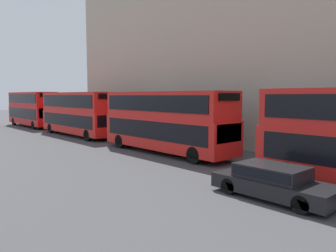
{
  "coord_description": "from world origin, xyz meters",
  "views": [
    {
      "loc": [
        -12.76,
        3.32,
        3.86
      ],
      "look_at": [
        0.48,
        18.3,
        2.01
      ],
      "focal_mm": 35.0,
      "sensor_mm": 36.0,
      "label": 1
    }
  ],
  "objects_px": {
    "bus_third_in_queue": "(78,112)",
    "car_hatchback": "(273,181)",
    "bus_second_in_queue": "(165,119)",
    "bus_trailing": "(32,108)"
  },
  "relations": [
    {
      "from": "bus_trailing",
      "to": "car_hatchback",
      "type": "relative_size",
      "value": 2.3
    },
    {
      "from": "bus_second_in_queue",
      "to": "bus_third_in_queue",
      "type": "xyz_separation_m",
      "value": [
        -0.0,
        12.84,
        0.02
      ]
    },
    {
      "from": "bus_second_in_queue",
      "to": "car_hatchback",
      "type": "height_order",
      "value": "bus_second_in_queue"
    },
    {
      "from": "bus_trailing",
      "to": "car_hatchback",
      "type": "xyz_separation_m",
      "value": [
        -3.4,
        -35.54,
        -1.7
      ]
    },
    {
      "from": "bus_trailing",
      "to": "car_hatchback",
      "type": "distance_m",
      "value": 35.74
    },
    {
      "from": "bus_second_in_queue",
      "to": "bus_third_in_queue",
      "type": "distance_m",
      "value": 12.84
    },
    {
      "from": "bus_third_in_queue",
      "to": "bus_trailing",
      "type": "distance_m",
      "value": 12.59
    },
    {
      "from": "bus_third_in_queue",
      "to": "car_hatchback",
      "type": "height_order",
      "value": "bus_third_in_queue"
    },
    {
      "from": "bus_third_in_queue",
      "to": "car_hatchback",
      "type": "bearing_deg",
      "value": -98.43
    },
    {
      "from": "bus_second_in_queue",
      "to": "car_hatchback",
      "type": "xyz_separation_m",
      "value": [
        -3.4,
        -10.11,
        -1.61
      ]
    }
  ]
}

